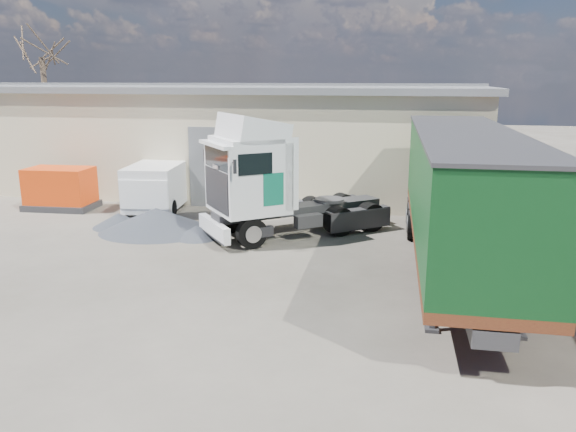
% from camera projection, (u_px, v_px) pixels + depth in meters
% --- Properties ---
extents(ground, '(120.00, 120.00, 0.00)m').
position_uv_depth(ground, '(193.00, 291.00, 15.47)').
color(ground, black).
rests_on(ground, ground).
extents(warehouse, '(30.60, 12.60, 5.42)m').
position_uv_depth(warehouse, '(196.00, 134.00, 31.23)').
color(warehouse, '#B4AB8A').
rests_on(warehouse, ground).
extents(bare_tree, '(4.00, 4.00, 9.60)m').
position_uv_depth(bare_tree, '(40.00, 42.00, 36.21)').
color(bare_tree, '#382B21').
rests_on(bare_tree, ground).
extents(tractor_unit, '(6.76, 6.15, 4.53)m').
position_uv_depth(tractor_unit, '(270.00, 186.00, 20.36)').
color(tractor_unit, black).
rests_on(tractor_unit, ground).
extents(box_trailer, '(3.10, 12.93, 4.27)m').
position_uv_depth(box_trailer, '(462.00, 188.00, 16.23)').
color(box_trailer, '#2D2D30').
rests_on(box_trailer, ground).
extents(panel_van, '(2.72, 5.27, 2.06)m').
position_uv_depth(panel_van, '(160.00, 185.00, 25.03)').
color(panel_van, black).
rests_on(panel_van, ground).
extents(orange_skip, '(3.06, 2.02, 1.84)m').
position_uv_depth(orange_skip, '(61.00, 191.00, 24.97)').
color(orange_skip, '#2D2D30').
rests_on(orange_skip, ground).
extents(gravel_heap, '(5.80, 5.30, 0.91)m').
position_uv_depth(gravel_heap, '(155.00, 220.00, 21.39)').
color(gravel_heap, black).
rests_on(gravel_heap, ground).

